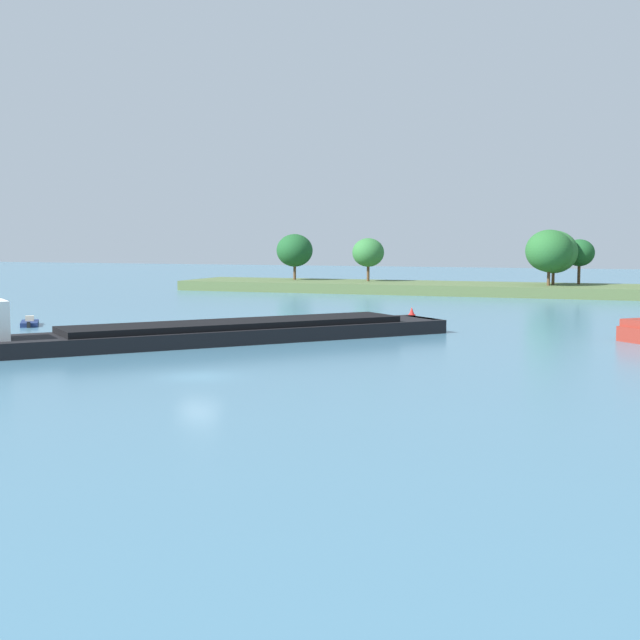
# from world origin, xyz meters

# --- Properties ---
(ground_plane) EXTENTS (400.00, 400.00, 0.00)m
(ground_plane) POSITION_xyz_m (0.00, 0.00, 0.00)
(ground_plane) COLOR teal
(treeline_island) EXTENTS (93.78, 15.07, 9.48)m
(treeline_island) POSITION_xyz_m (5.56, 84.97, 2.78)
(treeline_island) COLOR #4C6038
(treeline_island) RESTS_ON ground
(small_motorboat) EXTENTS (3.71, 4.30, 0.91)m
(small_motorboat) POSITION_xyz_m (-29.82, 22.33, 0.24)
(small_motorboat) COLOR navy
(small_motorboat) RESTS_ON ground
(cargo_barge) EXTENTS (31.43, 34.14, 5.77)m
(cargo_barge) POSITION_xyz_m (-7.21, 15.56, 0.89)
(cargo_barge) COLOR black
(cargo_barge) RESTS_ON ground
(channel_buoy_red) EXTENTS (0.70, 0.70, 1.90)m
(channel_buoy_red) POSITION_xyz_m (4.88, 33.36, 0.81)
(channel_buoy_red) COLOR red
(channel_buoy_red) RESTS_ON ground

